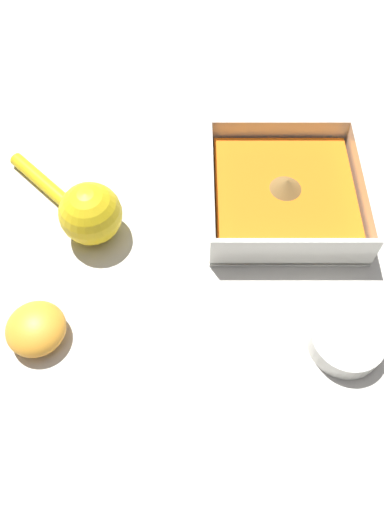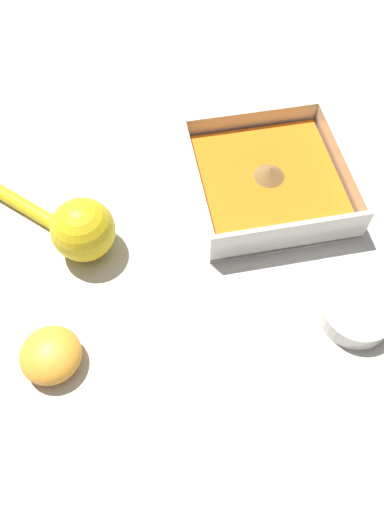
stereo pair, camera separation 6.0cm
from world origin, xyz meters
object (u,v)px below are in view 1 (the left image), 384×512
Objects in this scene: square_dish at (285,195)px; spice_bowl at (347,341)px; lemon_half at (37,328)px; lemon_squeezer at (88,211)px.

square_dish is 0.21m from spice_bowl.
spice_bowl is 0.35m from lemon_half.
lemon_squeezer is 2.49× the size of lemon_half.
lemon_half is (-0.04, -0.15, -0.02)m from lemon_squeezer.
spice_bowl is at bearing -76.01° from square_dish.
lemon_squeezer is at bearing -170.77° from square_dish.
spice_bowl is (0.05, -0.20, -0.01)m from square_dish.
square_dish reaches higher than spice_bowl.
lemon_squeezer is at bearing 151.95° from spice_bowl.
square_dish is 1.19× the size of lemon_squeezer.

